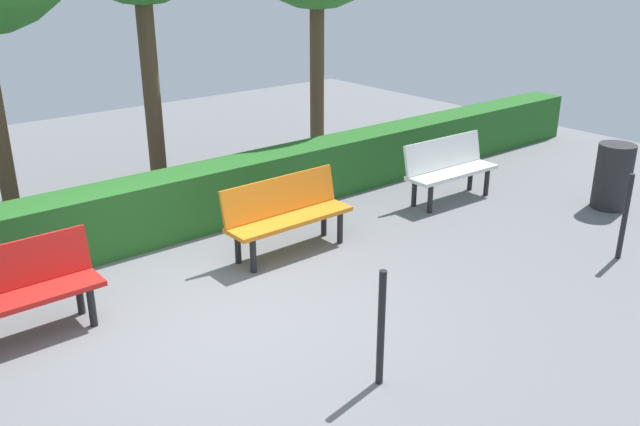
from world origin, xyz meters
The scene contains 8 objects.
ground_plane centered at (0.00, 0.00, 0.00)m, with size 18.35×18.35×0.00m, color slate.
bench_white centered at (-4.13, -0.68, 0.48)m, with size 1.45×0.52×0.86m.
bench_orange centered at (-1.35, -0.69, 0.48)m, with size 1.55×0.48×0.86m.
bench_red centered at (1.58, -0.68, 0.48)m, with size 1.37×0.46×0.86m.
hedge_row centered at (-1.23, -1.95, 0.39)m, with size 14.35×0.57×0.77m, color #266023.
railing_post_near centered at (-4.14, 1.85, 0.50)m, with size 0.06×0.06×1.00m, color black.
railing_post_mid centered at (-0.39, 1.85, 0.50)m, with size 0.06×0.06×1.00m, color black.
trash_bin centered at (-5.59, 0.93, 0.44)m, with size 0.48×0.48×0.88m, color #262628.
Camera 1 is at (2.84, 5.06, 3.22)m, focal length 37.57 mm.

